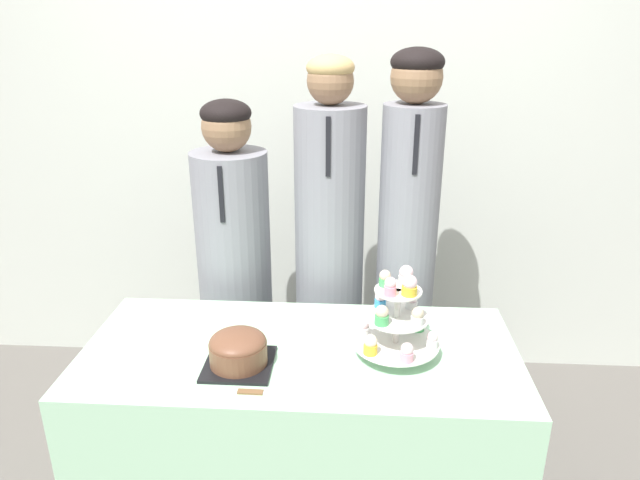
{
  "coord_description": "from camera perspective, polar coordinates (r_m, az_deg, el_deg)",
  "views": [
    {
      "loc": [
        0.17,
        -1.29,
        1.76
      ],
      "look_at": [
        0.06,
        0.36,
        1.12
      ],
      "focal_mm": 32.0,
      "sensor_mm": 36.0,
      "label": 1
    }
  ],
  "objects": [
    {
      "name": "student_0",
      "position": [
        2.49,
        -8.44,
        -4.29
      ],
      "size": [
        0.31,
        0.32,
        1.48
      ],
      "color": "gray",
      "rests_on": "ground_plane"
    },
    {
      "name": "student_2",
      "position": [
        2.39,
        8.6,
        -1.87
      ],
      "size": [
        0.24,
        0.25,
        1.67
      ],
      "color": "gray",
      "rests_on": "ground_plane"
    },
    {
      "name": "table",
      "position": [
        2.13,
        -1.89,
        -19.44
      ],
      "size": [
        1.43,
        0.65,
        0.75
      ],
      "color": "#A8DBB2",
      "rests_on": "ground_plane"
    },
    {
      "name": "cupcake_stand",
      "position": [
        1.82,
        7.65,
        -7.64
      ],
      "size": [
        0.28,
        0.28,
        0.3
      ],
      "color": "silver",
      "rests_on": "table"
    },
    {
      "name": "cake_knife",
      "position": [
        1.71,
        -5.46,
        -15.0
      ],
      "size": [
        0.25,
        0.02,
        0.01
      ],
      "rotation": [
        0.0,
        0.0,
        -0.01
      ],
      "color": "silver",
      "rests_on": "table"
    },
    {
      "name": "wall_back",
      "position": [
        2.82,
        0.14,
        12.7
      ],
      "size": [
        9.0,
        0.06,
        2.7
      ],
      "color": "silver",
      "rests_on": "ground_plane"
    },
    {
      "name": "round_cake",
      "position": [
        1.81,
        -8.19,
        -10.77
      ],
      "size": [
        0.21,
        0.21,
        0.12
      ],
      "color": "black",
      "rests_on": "table"
    },
    {
      "name": "student_1",
      "position": [
        2.4,
        0.92,
        -2.77
      ],
      "size": [
        0.28,
        0.29,
        1.65
      ],
      "color": "gray",
      "rests_on": "ground_plane"
    }
  ]
}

